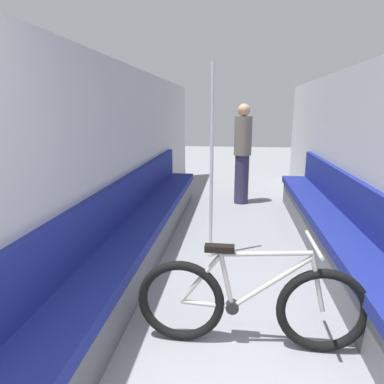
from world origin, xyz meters
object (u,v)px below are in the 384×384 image
(bicycle, at_px, (250,304))
(bench_seat_row_right, at_px, (336,235))
(bench_seat_row_left, at_px, (145,227))
(passenger_standing, at_px, (242,153))
(grab_pole_near, at_px, (212,167))

(bicycle, bearing_deg, bench_seat_row_right, 54.91)
(bench_seat_row_left, bearing_deg, passenger_standing, 63.93)
(bench_seat_row_left, xyz_separation_m, bench_seat_row_right, (2.12, 0.00, 0.00))
(grab_pole_near, distance_m, passenger_standing, 2.36)
(bench_seat_row_left, height_order, grab_pole_near, grab_pole_near)
(bench_seat_row_right, xyz_separation_m, passenger_standing, (-0.98, 2.33, 0.59))
(bench_seat_row_right, relative_size, bicycle, 3.20)
(bicycle, relative_size, passenger_standing, 0.92)
(passenger_standing, bearing_deg, bicycle, 75.54)
(bicycle, distance_m, grab_pole_near, 1.70)
(bench_seat_row_left, xyz_separation_m, passenger_standing, (1.14, 2.33, 0.59))
(bench_seat_row_right, distance_m, grab_pole_near, 1.54)
(bench_seat_row_right, height_order, bicycle, bench_seat_row_right)
(bench_seat_row_left, height_order, passenger_standing, passenger_standing)
(passenger_standing, bearing_deg, bench_seat_row_left, 49.48)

